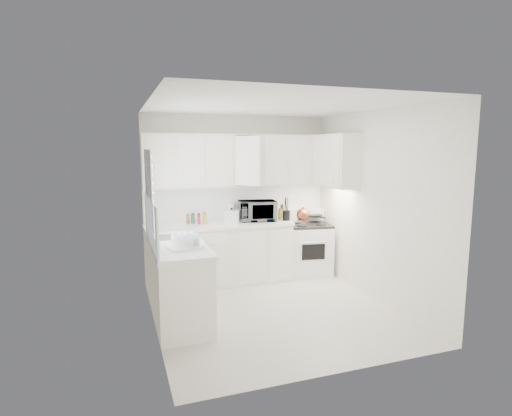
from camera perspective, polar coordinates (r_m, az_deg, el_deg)
name	(u,v)px	position (r m, az deg, el deg)	size (l,w,h in m)	color
floor	(274,310)	(5.50, 2.46, -14.02)	(3.20, 3.20, 0.00)	silver
ceiling	(275,106)	(5.11, 2.65, 14.04)	(3.20, 3.20, 0.00)	white
wall_back	(238,197)	(6.65, -2.54, 1.49)	(3.00, 3.00, 0.00)	white
wall_front	(340,238)	(3.73, 11.66, -4.08)	(3.00, 3.00, 0.00)	white
wall_left	(152,218)	(4.81, -14.32, -1.40)	(3.20, 3.20, 0.00)	white
wall_right	(376,206)	(5.86, 16.31, 0.24)	(3.20, 3.20, 0.00)	white
window_blinds	(150,193)	(5.12, -14.53, 2.00)	(0.06, 0.96, 1.06)	white
lower_cabinets_back	(220,255)	(6.42, -5.08, -6.51)	(2.22, 0.60, 0.90)	white
lower_cabinets_left	(178,282)	(5.24, -10.85, -10.08)	(0.60, 1.60, 0.90)	white
countertop_back	(219,225)	(6.31, -5.11, -2.36)	(2.24, 0.64, 0.05)	white
countertop_left	(177,245)	(5.11, -10.88, -5.01)	(0.64, 1.62, 0.05)	white
backsplash_back	(238,202)	(6.65, -2.51, 0.84)	(2.98, 0.02, 0.55)	white
backsplash_left	(151,222)	(5.02, -14.37, -1.87)	(0.02, 1.60, 0.55)	white
upper_cabinets_back	(241,186)	(6.47, -2.13, 3.08)	(3.00, 0.33, 0.80)	white
upper_cabinets_right	(335,187)	(6.44, 10.96, 2.91)	(0.33, 0.90, 0.80)	white
sink	(173,228)	(5.42, -11.46, -2.70)	(0.42, 0.38, 0.30)	gray
stove	(308,242)	(6.88, 7.24, -4.75)	(0.70, 0.58, 1.08)	white
tea_kettle	(303,214)	(6.56, 6.53, -0.79)	(0.25, 0.22, 0.24)	#9E462B
frying_pan	(314,215)	(7.02, 8.05, -0.97)	(0.28, 0.48, 0.04)	black
microwave	(257,209)	(6.48, 0.17, -0.08)	(0.57, 0.32, 0.39)	gray
rice_cooker	(232,215)	(6.32, -3.40, -1.01)	(0.23, 0.23, 0.23)	white
paper_towel	(231,212)	(6.56, -3.43, -0.50)	(0.12, 0.12, 0.27)	white
utensil_crock	(286,209)	(6.52, 4.24, -0.07)	(0.13, 0.13, 0.38)	black
dish_rack	(184,240)	(4.76, -9.92, -4.37)	(0.38, 0.28, 0.21)	white
spice_left_0	(188,219)	(6.32, -9.46, -1.58)	(0.06, 0.06, 0.13)	#9D522A
spice_left_1	(194,220)	(6.25, -8.64, -1.68)	(0.06, 0.06, 0.13)	#287842
spice_left_2	(198,219)	(6.35, -8.12, -1.51)	(0.06, 0.06, 0.13)	#C71A4E
spice_left_3	(204,220)	(6.28, -7.29, -1.60)	(0.06, 0.06, 0.13)	gold
sauce_right_0	(274,212)	(6.74, 2.55, -0.61)	(0.06, 0.06, 0.19)	#C71A4E
sauce_right_1	(279,213)	(6.70, 3.17, -0.66)	(0.06, 0.06, 0.19)	gold
sauce_right_2	(280,212)	(6.78, 3.41, -0.56)	(0.06, 0.06, 0.19)	#502617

